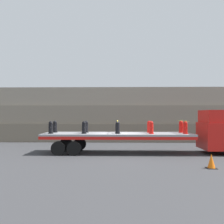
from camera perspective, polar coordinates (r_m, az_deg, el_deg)
ground_plane at (r=17.29m, az=1.27°, el=-9.34°), size 120.00×120.00×0.00m
rock_cliff at (r=24.99m, az=1.36°, el=-0.59°), size 60.00×3.30×5.24m
truck_cab at (r=18.46m, az=23.47°, el=-4.15°), size 2.41×2.62×2.93m
flatbed_trailer at (r=17.18m, az=-1.07°, el=-5.69°), size 10.13×2.66×1.36m
fire_hydrant_black_near_0 at (r=17.16m, az=-13.84°, el=-3.47°), size 0.36×0.59×0.84m
fire_hydrant_black_far_0 at (r=18.25m, az=-12.90°, el=-3.30°), size 0.36×0.59×0.84m
fire_hydrant_black_near_1 at (r=16.71m, az=-6.43°, el=-3.56°), size 0.36×0.59×0.84m
fire_hydrant_black_far_1 at (r=17.83m, az=-5.92°, el=-3.37°), size 0.36×0.59×0.84m
fire_hydrant_black_near_2 at (r=16.55m, az=1.26°, el=-3.60°), size 0.36×0.59×0.84m
fire_hydrant_black_far_2 at (r=17.68m, az=1.28°, el=-3.40°), size 0.36×0.59×0.84m
fire_hydrant_red_near_3 at (r=16.69m, az=8.96°, el=-3.57°), size 0.36×0.59×0.84m
fire_hydrant_red_far_3 at (r=17.81m, az=8.49°, el=-3.37°), size 0.36×0.59×0.84m
fire_hydrant_red_near_4 at (r=17.12m, az=16.40°, el=-3.47°), size 0.36×0.59×0.84m
fire_hydrant_red_far_4 at (r=18.21m, az=15.49°, el=-3.30°), size 0.36×0.59×0.84m
cargo_strap_rear at (r=17.10m, az=1.27°, el=-2.02°), size 0.05×2.77×0.01m
cargo_strap_middle at (r=17.65m, az=15.93°, el=-1.96°), size 0.05×2.77×0.01m
traffic_cone at (r=13.35m, az=21.76°, el=-10.42°), size 0.48×0.48×0.71m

